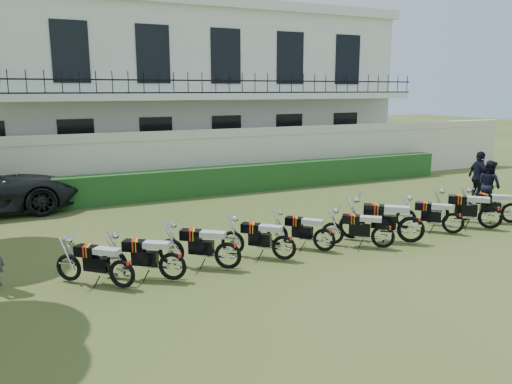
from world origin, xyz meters
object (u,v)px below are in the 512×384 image
Objects in this scene: motorcycle_0 at (122,267)px; motorcycle_3 at (284,242)px; motorcycle_2 at (228,249)px; motorcycle_7 at (453,218)px; motorcycle_8 at (491,212)px; officer_5 at (479,177)px; motorcycle_4 at (325,234)px; officer_4 at (489,185)px; motorcycle_1 at (172,260)px; motorcycle_6 at (411,223)px; motorcycle_5 at (383,231)px; motorcycle_9 at (512,208)px.

motorcycle_3 is (3.57, 0.11, 0.00)m from motorcycle_0.
motorcycle_7 is at bearing -53.58° from motorcycle_2.
motorcycle_8 is at bearing -54.29° from motorcycle_2.
motorcycle_2 is 10.30m from officer_5.
officer_4 reaches higher than motorcycle_4.
motorcycle_7 is (7.63, 0.10, -0.01)m from motorcycle_1.
motorcycle_6 reaches higher than motorcycle_7.
motorcycle_0 is 0.90× the size of motorcycle_8.
motorcycle_2 is at bearing 117.99° from officer_5.
motorcycle_2 is at bearing 140.61° from motorcycle_4.
motorcycle_6 is at bearing -48.04° from motorcycle_5.
motorcycle_8 reaches higher than motorcycle_7.
motorcycle_9 is at bearing -44.27° from motorcycle_4.
motorcycle_7 is 3.56m from officer_4.
officer_4 is (0.83, 1.53, 0.33)m from motorcycle_9.
motorcycle_2 is 0.97× the size of officer_4.
officer_4 is at bearing -43.95° from motorcycle_2.
motorcycle_1 is 1.19× the size of motorcycle_4.
motorcycle_2 is at bearing 137.69° from motorcycle_7.
motorcycle_8 is (3.75, 0.11, 0.06)m from motorcycle_5.
motorcycle_1 is 9.96m from motorcycle_9.
motorcycle_3 is at bearing 125.16° from motorcycle_6.
motorcycle_4 is 0.77× the size of motorcycle_6.
motorcycle_2 is 6.39m from motorcycle_7.
motorcycle_2 is at bearing 125.79° from motorcycle_5.
motorcycle_7 is at bearing -55.74° from motorcycle_1.
motorcycle_1 is 1.10× the size of motorcycle_5.
motorcycle_6 is at bearing -57.17° from motorcycle_1.
officer_5 is at bearing 7.60° from motorcycle_9.
motorcycle_1 is (0.99, -0.02, 0.01)m from motorcycle_0.
motorcycle_1 reaches higher than motorcycle_0.
motorcycle_9 is at bearing -53.00° from motorcycle_2.
motorcycle_2 is 2.52m from motorcycle_4.
motorcycle_7 is at bearing -46.07° from motorcycle_4.
motorcycle_1 is 1.13× the size of motorcycle_7.
motorcycle_9 is at bearing 165.72° from officer_5.
officer_4 is (11.77, 1.68, 0.35)m from motorcycle_0.
motorcycle_4 is 0.74× the size of officer_5.
motorcycle_3 is at bearing 137.45° from motorcycle_7.
motorcycle_3 is 0.89× the size of motorcycle_9.
officer_4 is at bearing 7.89° from motorcycle_9.
officer_4 reaches higher than motorcycle_2.
motorcycle_2 reaches higher than motorcycle_5.
motorcycle_6 is at bearing -51.29° from motorcycle_3.
motorcycle_2 is at bearing -45.51° from motorcycle_0.
officer_4 is at bearing -47.50° from motorcycle_1.
motorcycle_2 is 9.69m from officer_4.
motorcycle_3 is 8.35m from officer_4.
motorcycle_5 is at bearing -56.83° from motorcycle_2.
officer_5 is at bearing -27.40° from motorcycle_5.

